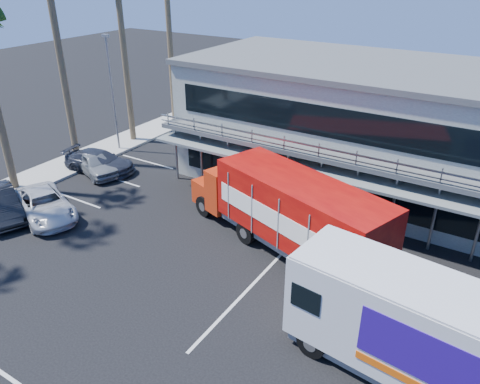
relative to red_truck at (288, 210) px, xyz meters
The scene contains 10 objects.
ground 6.55m from the red_truck, 108.32° to the right, with size 120.00×120.00×0.00m, color black.
building 9.24m from the red_truck, 83.37° to the left, with size 22.40×12.00×7.30m.
curb_strip 17.07m from the red_truck, behind, with size 3.00×32.00×0.16m, color #A5A399.
light_pole_far 17.11m from the red_truck, 162.42° to the left, with size 0.50×0.25×8.09m.
red_truck is the anchor object (origin of this frame).
white_van 8.25m from the red_truck, 35.52° to the right, with size 8.09×3.60×3.82m.
parked_car_b 15.45m from the red_truck, 159.80° to the right, with size 1.65×4.74×1.56m, color black.
parked_car_c 13.17m from the red_truck, 161.90° to the right, with size 2.34×5.08×1.41m, color silver.
parked_car_d 14.62m from the red_truck, behind, with size 1.94×4.77×1.38m, color #2A2D39.
parked_car_e 14.57m from the red_truck, behind, with size 1.72×4.29×1.46m, color gray.
Camera 1 is at (10.05, -11.40, 12.58)m, focal length 35.00 mm.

